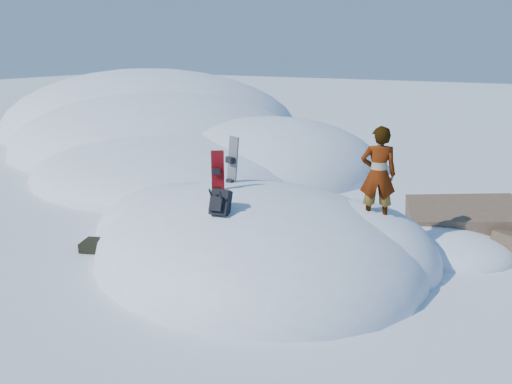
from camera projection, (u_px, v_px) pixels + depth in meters
The scene contains 9 objects.
ground at pixel (255, 258), 10.40m from camera, with size 120.00×120.00×0.00m, color white.
snow_mound at pixel (254, 253), 10.68m from camera, with size 8.00×6.00×3.00m.
snow_ridge at pixel (163, 141), 23.52m from camera, with size 21.50×18.50×6.40m.
rock_outcrop at pixel (465, 243), 11.20m from camera, with size 4.68×4.41×1.68m.
snowboard_red at pixel (218, 183), 9.98m from camera, with size 0.24×0.22×1.37m.
snowboard_dark at pixel (231, 173), 10.74m from camera, with size 0.35×0.30×1.63m.
backpack at pixel (220, 203), 8.91m from camera, with size 0.40×0.49×0.55m.
gear_pile at pixel (102, 245), 10.78m from camera, with size 0.98×0.77×0.26m.
person at pixel (378, 174), 9.38m from camera, with size 0.67×0.44×1.84m, color slate.
Camera 1 is at (4.65, -8.40, 4.23)m, focal length 35.00 mm.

